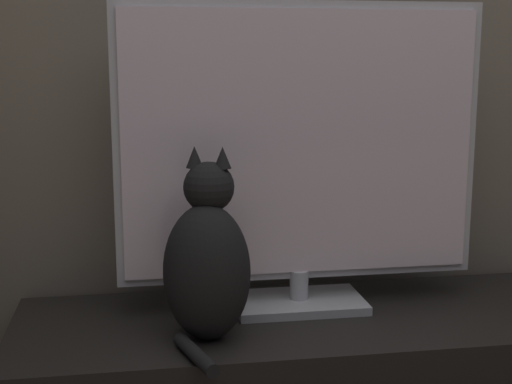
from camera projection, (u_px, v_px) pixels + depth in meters
tv at (300, 154)px, 1.63m from camera, size 0.84×0.18×0.71m
cat at (207, 263)px, 1.47m from camera, size 0.22×0.30×0.40m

